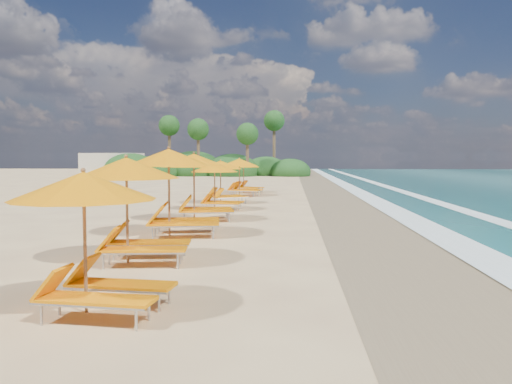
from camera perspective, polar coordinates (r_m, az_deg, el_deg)
ground at (r=16.00m, az=-0.00°, el=-4.29°), size 160.00×160.00×0.00m
wet_sand at (r=16.23m, az=14.28°, el=-4.28°), size 4.00×160.00×0.01m
surf_foam at (r=16.92m, az=23.33°, el=-4.08°), size 4.00×160.00×0.01m
station_2 at (r=7.74m, az=-17.78°, el=-4.37°), size 2.47×2.32×2.15m
station_3 at (r=11.22m, az=-13.52°, el=-1.13°), size 2.73×2.57×2.36m
station_4 at (r=14.87m, az=-9.07°, el=0.71°), size 3.07×2.91×2.62m
station_5 at (r=18.33m, az=-6.44°, el=1.13°), size 3.01×2.88×2.50m
station_6 at (r=21.89m, az=-4.30°, el=1.06°), size 2.45×2.31×2.12m
station_7 at (r=25.03m, az=-3.68°, el=1.52°), size 2.95×2.95×2.19m
station_8 at (r=29.77m, az=-1.59°, el=2.01°), size 2.84×2.75×2.28m
station_9 at (r=32.45m, az=-1.17°, el=2.01°), size 2.79×2.79×2.11m
treeline at (r=62.31m, az=-6.23°, el=2.77°), size 25.80×8.80×9.74m
beach_building at (r=67.86m, az=-15.95°, el=3.08°), size 7.00×5.00×2.80m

